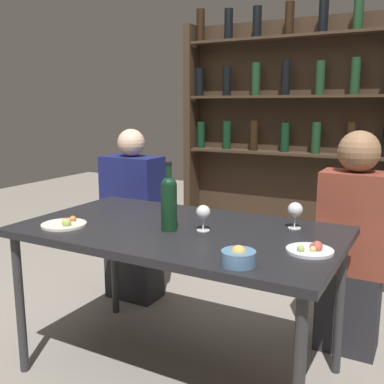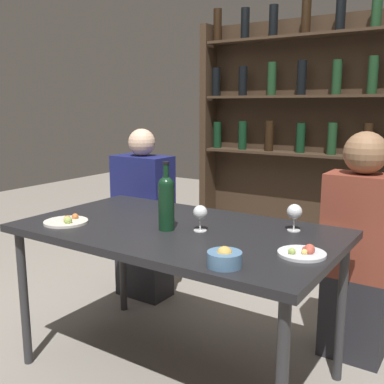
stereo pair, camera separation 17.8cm
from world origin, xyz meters
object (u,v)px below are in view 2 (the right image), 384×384
at_px(wine_bottle, 166,200).
at_px(food_plate_1, 303,253).
at_px(seated_person_left, 143,220).
at_px(snack_bowl, 225,258).
at_px(wine_glass_0, 200,213).
at_px(seated_person_right, 358,253).
at_px(food_plate_0, 67,221).
at_px(wine_glass_1, 294,212).

bearing_deg(wine_bottle, food_plate_1, -0.16).
bearing_deg(seated_person_left, snack_bowl, -39.40).
xyz_separation_m(wine_glass_0, seated_person_right, (0.57, 0.62, -0.26)).
bearing_deg(wine_bottle, wine_glass_0, 25.51).
distance_m(food_plate_0, food_plate_1, 1.15).
height_order(wine_glass_1, seated_person_right, seated_person_right).
bearing_deg(food_plate_0, wine_glass_1, 26.27).
distance_m(wine_bottle, seated_person_left, 1.05).
bearing_deg(wine_glass_0, wine_bottle, -154.49).
relative_size(wine_bottle, wine_glass_1, 2.53).
xyz_separation_m(wine_bottle, food_plate_1, (0.66, -0.00, -0.13)).
distance_m(wine_bottle, wine_glass_1, 0.59).
height_order(wine_glass_0, food_plate_0, wine_glass_0).
bearing_deg(wine_glass_1, snack_bowl, -94.11).
relative_size(wine_bottle, seated_person_right, 0.27).
relative_size(food_plate_0, seated_person_left, 0.18).
xyz_separation_m(snack_bowl, seated_person_right, (0.25, 0.96, -0.21)).
xyz_separation_m(food_plate_0, food_plate_1, (1.13, 0.17, 0.00)).
relative_size(wine_glass_1, seated_person_left, 0.11).
bearing_deg(food_plate_0, seated_person_left, 104.97).
distance_m(food_plate_1, snack_bowl, 0.33).
bearing_deg(wine_glass_1, wine_bottle, -148.48).
height_order(food_plate_1, seated_person_left, seated_person_left).
height_order(wine_glass_0, snack_bowl, wine_glass_0).
xyz_separation_m(food_plate_0, seated_person_right, (1.19, 0.87, -0.19)).
xyz_separation_m(seated_person_left, seated_person_right, (1.42, 0.00, 0.03)).
height_order(seated_person_left, seated_person_right, seated_person_right).
relative_size(food_plate_0, snack_bowl, 1.68).
height_order(food_plate_0, seated_person_left, seated_person_left).
relative_size(wine_bottle, wine_glass_0, 2.63).
distance_m(food_plate_0, seated_person_left, 0.92).
height_order(wine_glass_1, snack_bowl, wine_glass_1).
bearing_deg(snack_bowl, wine_glass_1, 85.89).
bearing_deg(seated_person_left, wine_glass_0, -36.11).
distance_m(wine_glass_1, seated_person_right, 0.51).
xyz_separation_m(food_plate_0, seated_person_left, (-0.23, 0.87, -0.22)).
distance_m(food_plate_1, seated_person_right, 0.72).
relative_size(wine_glass_1, food_plate_1, 0.67).
distance_m(wine_glass_0, wine_glass_1, 0.43).
bearing_deg(wine_bottle, food_plate_0, -159.79).
xyz_separation_m(food_plate_0, snack_bowl, (0.94, -0.10, 0.02)).
bearing_deg(snack_bowl, food_plate_1, 54.08).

